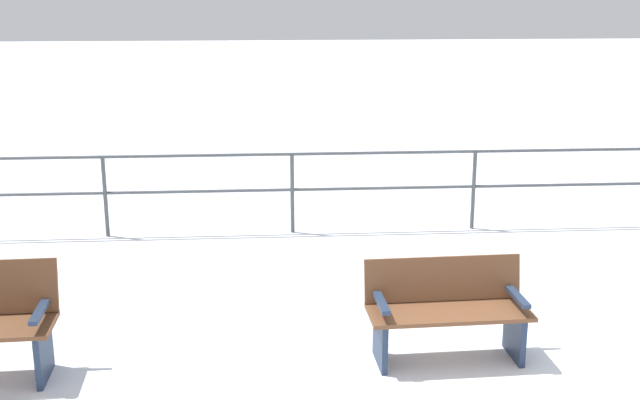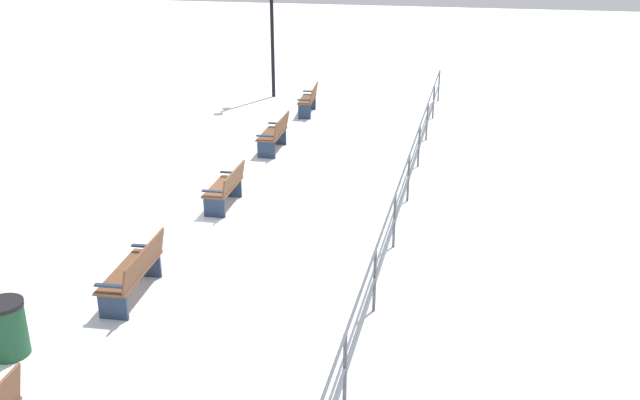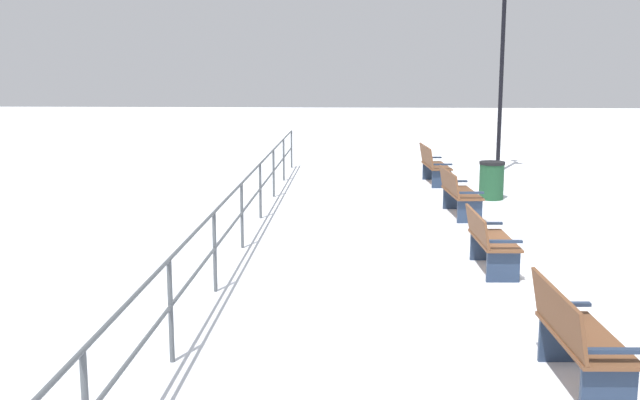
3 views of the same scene
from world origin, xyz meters
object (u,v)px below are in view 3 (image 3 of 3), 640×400
(lamppost_middle, at_px, (503,46))
(trash_bin, at_px, (492,180))
(bench_fourth, at_px, (458,192))
(bench_fifth, at_px, (433,164))
(bench_third, at_px, (489,240))
(bench_second, at_px, (576,337))

(lamppost_middle, height_order, trash_bin, lamppost_middle)
(bench_fourth, bearing_deg, bench_fifth, 86.87)
(bench_fourth, relative_size, bench_fifth, 1.03)
(bench_third, bearing_deg, bench_fourth, 86.66)
(lamppost_middle, relative_size, trash_bin, 6.20)
(lamppost_middle, xyz_separation_m, trash_bin, (-0.88, -4.12, -2.92))
(lamppost_middle, bearing_deg, bench_third, -100.94)
(bench_second, distance_m, bench_third, 3.96)
(bench_third, height_order, bench_fourth, bench_fourth)
(bench_third, bearing_deg, bench_fifth, 87.82)
(bench_second, bearing_deg, bench_fifth, 88.11)
(bench_second, height_order, lamppost_middle, lamppost_middle)
(bench_third, distance_m, bench_fourth, 3.96)
(bench_fourth, bearing_deg, bench_third, -95.44)
(bench_second, relative_size, lamppost_middle, 0.29)
(bench_second, bearing_deg, bench_fourth, 87.76)
(bench_second, bearing_deg, trash_bin, 82.11)
(bench_second, height_order, bench_third, bench_second)
(lamppost_middle, bearing_deg, bench_fifth, -133.60)
(trash_bin, bearing_deg, bench_fourth, -117.35)
(trash_bin, bearing_deg, bench_second, -95.49)
(bench_third, height_order, bench_fifth, bench_fifth)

